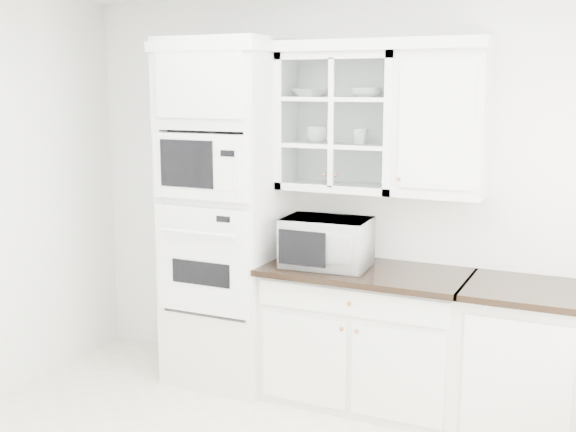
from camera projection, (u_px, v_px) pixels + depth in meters
The scene contains 12 objects.
room_shell at pixel (255, 146), 3.73m from camera, with size 4.00×3.50×2.70m.
oven_column at pixel (226, 215), 5.03m from camera, with size 0.76×0.68×2.40m.
base_cabinet_run at pixel (366, 335), 4.76m from camera, with size 1.32×0.67×0.92m.
extra_base_cabinet at pixel (523, 359), 4.34m from camera, with size 0.72×0.67×0.92m.
upper_cabinet_glass at pixel (340, 122), 4.73m from camera, with size 0.80×0.33×0.90m.
upper_cabinet_solid at pixel (443, 124), 4.45m from camera, with size 0.55×0.33×0.90m, color silver.
crown_molding at pixel (325, 46), 4.67m from camera, with size 2.14×0.38×0.07m, color silver.
countertop_microwave at pixel (327, 242), 4.71m from camera, with size 0.55×0.46×0.32m, color white.
bowl_a at pixel (310, 93), 4.80m from camera, with size 0.22×0.22×0.05m, color white.
bowl_b at pixel (366, 93), 4.64m from camera, with size 0.20×0.20×0.06m, color white.
cup_a at pixel (317, 134), 4.82m from camera, with size 0.14×0.14×0.11m, color white.
cup_b at pixel (360, 136), 4.68m from camera, with size 0.11×0.11×0.10m, color white.
Camera 1 is at (1.74, -2.88, 2.09)m, focal length 45.00 mm.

